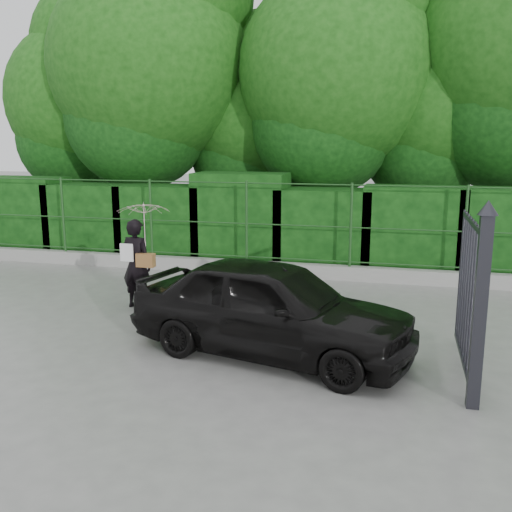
# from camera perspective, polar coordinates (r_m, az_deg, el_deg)

# --- Properties ---
(ground) EXTENTS (80.00, 80.00, 0.00)m
(ground) POSITION_cam_1_polar(r_m,az_deg,el_deg) (8.98, -11.04, -8.06)
(ground) COLOR gray
(kerb) EXTENTS (14.00, 0.25, 0.30)m
(kerb) POSITION_cam_1_polar(r_m,az_deg,el_deg) (12.99, -2.64, -1.05)
(kerb) COLOR #9E9E99
(kerb) RESTS_ON ground
(fence) EXTENTS (14.13, 0.06, 1.80)m
(fence) POSITION_cam_1_polar(r_m,az_deg,el_deg) (12.74, -1.73, 3.51)
(fence) COLOR #1E481C
(fence) RESTS_ON kerb
(hedge) EXTENTS (14.20, 1.20, 2.21)m
(hedge) POSITION_cam_1_polar(r_m,az_deg,el_deg) (13.78, -1.45, 3.23)
(hedge) COLOR black
(hedge) RESTS_ON ground
(trees) EXTENTS (17.10, 6.15, 8.08)m
(trees) POSITION_cam_1_polar(r_m,az_deg,el_deg) (15.66, 5.01, 17.52)
(trees) COLOR black
(trees) RESTS_ON ground
(gate) EXTENTS (0.22, 2.33, 2.36)m
(gate) POSITION_cam_1_polar(r_m,az_deg,el_deg) (7.19, 21.05, -3.71)
(gate) COLOR #25252B
(gate) RESTS_ON ground
(woman) EXTENTS (0.93, 0.94, 1.91)m
(woman) POSITION_cam_1_polar(r_m,az_deg,el_deg) (10.31, -11.39, 1.68)
(woman) COLOR black
(woman) RESTS_ON ground
(car) EXTENTS (4.30, 2.54, 1.37)m
(car) POSITION_cam_1_polar(r_m,az_deg,el_deg) (7.98, 1.55, -5.17)
(car) COLOR black
(car) RESTS_ON ground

